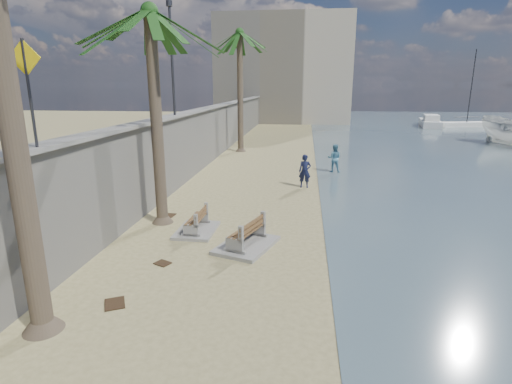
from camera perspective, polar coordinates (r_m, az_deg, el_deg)
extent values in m
plane|color=tan|center=(8.79, -2.46, -19.79)|extent=(140.00, 140.00, 0.00)
cube|color=gray|center=(28.05, -6.38, 8.24)|extent=(0.45, 70.00, 3.50)
cube|color=gray|center=(27.90, -6.49, 11.92)|extent=(0.80, 70.00, 0.12)
cube|color=#B7AA93|center=(59.23, 4.03, 16.90)|extent=(18.00, 12.00, 14.00)
cube|color=gray|center=(12.89, -1.35, -7.60)|extent=(2.09, 2.52, 0.12)
cube|color=gray|center=(14.32, -8.47, -5.42)|extent=(1.32, 1.92, 0.10)
cylinder|color=brown|center=(8.68, -31.99, 11.60)|extent=(0.44, 0.44, 9.66)
cylinder|color=brown|center=(14.75, -14.02, 9.43)|extent=(0.42, 0.42, 7.38)
cylinder|color=brown|center=(31.07, -2.27, 13.83)|extent=(0.44, 0.44, 8.75)
cylinder|color=#2D2D33|center=(10.63, -29.60, 12.02)|extent=(0.07, 0.07, 2.40)
cube|color=yellow|center=(10.64, -30.17, 16.25)|extent=(0.78, 0.03, 0.78)
cylinder|color=#2D2D33|center=(20.16, -11.90, 17.83)|extent=(0.12, 0.12, 5.00)
cylinder|color=#2D2D33|center=(20.45, -12.31, 24.83)|extent=(0.28, 0.28, 0.25)
imported|color=#131836|center=(20.18, 7.01, 3.31)|extent=(0.70, 0.48, 1.92)
imported|color=teal|center=(24.15, 11.13, 4.97)|extent=(0.96, 0.79, 1.84)
cube|color=silver|center=(56.62, 27.85, 8.48)|extent=(6.96, 3.29, 0.70)
cylinder|color=#2D2D33|center=(56.42, 28.43, 13.08)|extent=(0.12, 0.12, 8.65)
cube|color=#382616|center=(10.36, -19.52, -14.78)|extent=(0.66, 0.71, 0.03)
cube|color=#382616|center=(16.18, -12.68, -3.36)|extent=(0.64, 0.76, 0.03)
cube|color=#382616|center=(12.07, -13.20, -9.87)|extent=(0.54, 0.50, 0.03)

